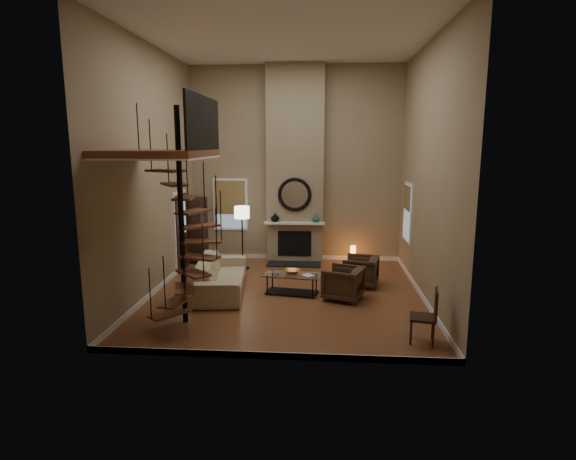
# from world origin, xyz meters

# --- Properties ---
(ground) EXTENTS (6.00, 6.50, 0.01)m
(ground) POSITION_xyz_m (0.00, 0.00, -0.01)
(ground) COLOR brown
(ground) RESTS_ON ground
(back_wall) EXTENTS (6.00, 0.02, 5.50)m
(back_wall) POSITION_xyz_m (0.00, 3.25, 2.75)
(back_wall) COLOR #978361
(back_wall) RESTS_ON ground
(front_wall) EXTENTS (6.00, 0.02, 5.50)m
(front_wall) POSITION_xyz_m (0.00, -3.25, 2.75)
(front_wall) COLOR #978361
(front_wall) RESTS_ON ground
(left_wall) EXTENTS (0.02, 6.50, 5.50)m
(left_wall) POSITION_xyz_m (-3.00, 0.00, 2.75)
(left_wall) COLOR #978361
(left_wall) RESTS_ON ground
(right_wall) EXTENTS (0.02, 6.50, 5.50)m
(right_wall) POSITION_xyz_m (3.00, 0.00, 2.75)
(right_wall) COLOR #978361
(right_wall) RESTS_ON ground
(ceiling) EXTENTS (6.00, 6.50, 0.01)m
(ceiling) POSITION_xyz_m (0.00, 0.00, 5.50)
(ceiling) COLOR silver
(ceiling) RESTS_ON back_wall
(baseboard_back) EXTENTS (6.00, 0.02, 0.12)m
(baseboard_back) POSITION_xyz_m (0.00, 3.24, 0.06)
(baseboard_back) COLOR white
(baseboard_back) RESTS_ON ground
(baseboard_front) EXTENTS (6.00, 0.02, 0.12)m
(baseboard_front) POSITION_xyz_m (0.00, -3.24, 0.06)
(baseboard_front) COLOR white
(baseboard_front) RESTS_ON ground
(baseboard_left) EXTENTS (0.02, 6.50, 0.12)m
(baseboard_left) POSITION_xyz_m (-2.99, 0.00, 0.06)
(baseboard_left) COLOR white
(baseboard_left) RESTS_ON ground
(baseboard_right) EXTENTS (0.02, 6.50, 0.12)m
(baseboard_right) POSITION_xyz_m (2.99, 0.00, 0.06)
(baseboard_right) COLOR white
(baseboard_right) RESTS_ON ground
(chimney_breast) EXTENTS (1.60, 0.38, 5.50)m
(chimney_breast) POSITION_xyz_m (0.00, 3.06, 2.75)
(chimney_breast) COLOR #887758
(chimney_breast) RESTS_ON ground
(hearth) EXTENTS (1.50, 0.60, 0.04)m
(hearth) POSITION_xyz_m (0.00, 2.57, 0.02)
(hearth) COLOR black
(hearth) RESTS_ON ground
(firebox) EXTENTS (0.95, 0.02, 0.72)m
(firebox) POSITION_xyz_m (0.00, 2.86, 0.55)
(firebox) COLOR black
(firebox) RESTS_ON chimney_breast
(mantel) EXTENTS (1.70, 0.18, 0.06)m
(mantel) POSITION_xyz_m (0.00, 2.78, 1.15)
(mantel) COLOR white
(mantel) RESTS_ON chimney_breast
(mirror_frame) EXTENTS (0.94, 0.10, 0.94)m
(mirror_frame) POSITION_xyz_m (0.00, 2.84, 1.95)
(mirror_frame) COLOR black
(mirror_frame) RESTS_ON chimney_breast
(mirror_disc) EXTENTS (0.80, 0.01, 0.80)m
(mirror_disc) POSITION_xyz_m (0.00, 2.85, 1.95)
(mirror_disc) COLOR white
(mirror_disc) RESTS_ON chimney_breast
(vase_left) EXTENTS (0.24, 0.24, 0.25)m
(vase_left) POSITION_xyz_m (-0.55, 2.82, 1.30)
(vase_left) COLOR black
(vase_left) RESTS_ON mantel
(vase_right) EXTENTS (0.20, 0.20, 0.21)m
(vase_right) POSITION_xyz_m (0.60, 2.82, 1.28)
(vase_right) COLOR #18564F
(vase_right) RESTS_ON mantel
(window_back) EXTENTS (1.02, 0.06, 1.52)m
(window_back) POSITION_xyz_m (-1.90, 3.22, 1.62)
(window_back) COLOR white
(window_back) RESTS_ON back_wall
(window_right) EXTENTS (0.06, 1.02, 1.52)m
(window_right) POSITION_xyz_m (2.97, 2.00, 1.63)
(window_right) COLOR white
(window_right) RESTS_ON right_wall
(entry_door) EXTENTS (0.10, 1.05, 2.16)m
(entry_door) POSITION_xyz_m (-2.95, 1.80, 1.05)
(entry_door) COLOR white
(entry_door) RESTS_ON ground
(loft) EXTENTS (1.70, 2.20, 1.09)m
(loft) POSITION_xyz_m (-2.04, -1.80, 3.24)
(loft) COLOR brown
(loft) RESTS_ON left_wall
(spiral_stair) EXTENTS (1.47, 1.47, 4.06)m
(spiral_stair) POSITION_xyz_m (-1.78, -1.79, 1.78)
(spiral_stair) COLOR black
(spiral_stair) RESTS_ON ground
(hutch) EXTENTS (0.37, 0.78, 1.75)m
(hutch) POSITION_xyz_m (-2.76, 2.81, 0.95)
(hutch) COLOR black
(hutch) RESTS_ON ground
(sofa) EXTENTS (1.29, 2.67, 0.75)m
(sofa) POSITION_xyz_m (-1.52, 0.09, 0.40)
(sofa) COLOR tan
(sofa) RESTS_ON ground
(armchair_near) EXTENTS (0.95, 0.93, 0.72)m
(armchair_near) POSITION_xyz_m (1.78, 0.75, 0.35)
(armchair_near) COLOR #462F20
(armchair_near) RESTS_ON ground
(armchair_far) EXTENTS (1.02, 1.00, 0.73)m
(armchair_far) POSITION_xyz_m (1.33, -0.27, 0.35)
(armchair_far) COLOR #462F20
(armchair_far) RESTS_ON ground
(coffee_table) EXTENTS (1.34, 0.82, 0.46)m
(coffee_table) POSITION_xyz_m (0.12, 0.06, 0.28)
(coffee_table) COLOR silver
(coffee_table) RESTS_ON ground
(bowl) EXTENTS (0.36, 0.36, 0.09)m
(bowl) POSITION_xyz_m (0.12, 0.11, 0.50)
(bowl) COLOR orange
(bowl) RESTS_ON coffee_table
(book) EXTENTS (0.31, 0.33, 0.03)m
(book) POSITION_xyz_m (0.47, -0.09, 0.46)
(book) COLOR gray
(book) RESTS_ON coffee_table
(floor_lamp) EXTENTS (0.40, 0.40, 1.71)m
(floor_lamp) POSITION_xyz_m (-1.36, 2.06, 1.41)
(floor_lamp) COLOR black
(floor_lamp) RESTS_ON ground
(accent_lamp) EXTENTS (0.15, 0.15, 0.54)m
(accent_lamp) POSITION_xyz_m (1.65, 2.79, 0.25)
(accent_lamp) COLOR orange
(accent_lamp) RESTS_ON ground
(side_chair) EXTENTS (0.51, 0.50, 0.94)m
(side_chair) POSITION_xyz_m (2.60, -2.42, 0.53)
(side_chair) COLOR black
(side_chair) RESTS_ON ground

